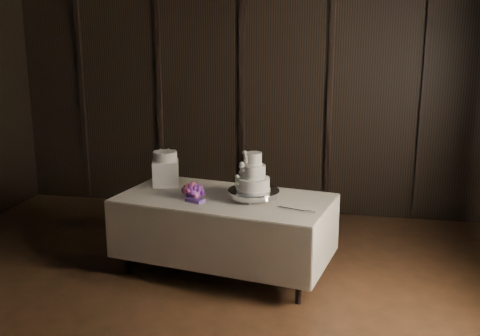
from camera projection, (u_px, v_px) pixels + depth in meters
name	position (u px, v px, depth m)	size (l,w,h in m)	color
room	(138.00, 151.00, 3.79)	(6.08, 7.08, 3.08)	black
display_table	(225.00, 231.00, 5.40)	(2.14, 1.36, 0.76)	beige
cake_stand	(254.00, 195.00, 5.23)	(0.48, 0.48, 0.09)	silver
wedding_cake	(251.00, 176.00, 5.18)	(0.35, 0.30, 0.36)	white
bouquet	(193.00, 192.00, 5.27)	(0.28, 0.38, 0.18)	#BC4976
box_pedestal	(166.00, 173.00, 5.71)	(0.26, 0.26, 0.25)	white
small_cake	(165.00, 156.00, 5.67)	(0.24, 0.24, 0.10)	white
cake_knife	(291.00, 209.00, 4.94)	(0.37, 0.02, 0.01)	silver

